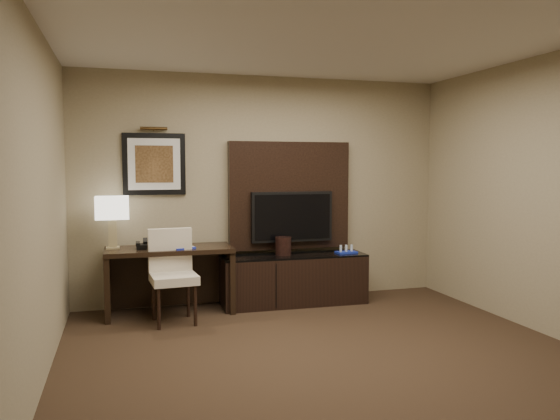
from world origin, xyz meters
name	(u,v)px	position (x,y,z in m)	size (l,w,h in m)	color
floor	(344,373)	(0.00, 0.00, -0.01)	(4.50, 5.00, 0.01)	#2F2015
ceiling	(348,24)	(0.00, 0.00, 2.70)	(4.50, 5.00, 0.01)	silver
wall_back	(264,189)	(0.00, 2.50, 1.35)	(4.50, 0.01, 2.70)	gray
wall_left	(30,209)	(-2.25, 0.00, 1.35)	(0.01, 5.00, 2.70)	gray
desk	(170,280)	(-1.17, 2.15, 0.37)	(1.37, 0.59, 0.74)	black
credenza	(294,279)	(0.27, 2.15, 0.29)	(1.71, 0.47, 0.59)	black
tv_wall_panel	(289,196)	(0.30, 2.44, 1.27)	(1.50, 0.12, 1.30)	black
tv	(292,217)	(0.30, 2.34, 1.02)	(1.00, 0.08, 0.60)	black
artwork	(154,164)	(-1.30, 2.48, 1.65)	(0.70, 0.04, 0.70)	black
picture_light	(154,128)	(-1.30, 2.44, 2.05)	(0.04, 0.04, 0.30)	#402D14
desk_chair	(174,278)	(-1.17, 1.75, 0.48)	(0.46, 0.53, 0.96)	#EDE0C6
table_lamp	(112,223)	(-1.77, 2.24, 1.01)	(0.34, 0.19, 0.55)	tan
desk_phone	(146,244)	(-1.42, 2.14, 0.79)	(0.20, 0.18, 0.10)	black
blue_folder	(181,247)	(-1.06, 2.08, 0.74)	(0.22, 0.30, 0.02)	#1A28AD
book	(177,238)	(-1.09, 2.09, 0.84)	(0.16, 0.02, 0.21)	tan
ice_bucket	(283,246)	(0.14, 2.18, 0.69)	(0.19, 0.19, 0.21)	black
minibar_tray	(346,249)	(0.91, 2.10, 0.63)	(0.24, 0.15, 0.09)	#1A2EAE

